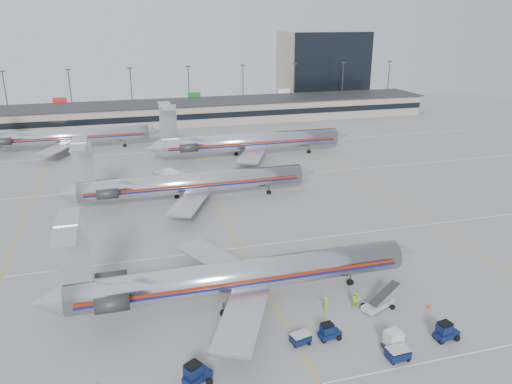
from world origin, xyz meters
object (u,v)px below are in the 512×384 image
object	(u,v)px
jet_foreground	(236,276)
tug_center	(329,332)
uld_container	(393,340)
belt_loader	(379,303)
jet_second_row	(189,183)

from	to	relation	value
jet_foreground	tug_center	bearing A→B (deg)	-51.78
uld_container	belt_loader	distance (m)	6.89
jet_second_row	belt_loader	xyz separation A→B (m)	(14.54, -38.65, -2.69)
tug_center	uld_container	xyz separation A→B (m)	(5.33, -3.00, 0.12)
tug_center	belt_loader	xyz separation A→B (m)	(7.46, 3.55, -0.14)
jet_foreground	belt_loader	size ratio (longest dim) A/B	8.89
uld_container	belt_loader	xyz separation A→B (m)	(2.14, 6.55, -0.26)
uld_container	belt_loader	world-z (taller)	belt_loader
jet_second_row	tug_center	world-z (taller)	jet_second_row
belt_loader	tug_center	bearing A→B (deg)	-178.18
tug_center	belt_loader	distance (m)	8.26
tug_center	belt_loader	bearing A→B (deg)	16.97
tug_center	jet_second_row	bearing A→B (deg)	91.08
belt_loader	jet_foreground	bearing A→B (deg)	135.84
jet_second_row	uld_container	bearing A→B (deg)	-74.66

